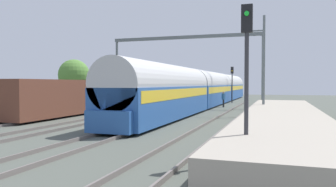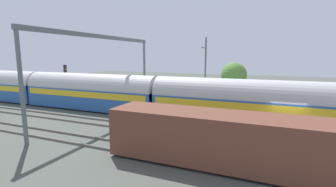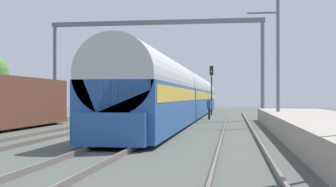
{
  "view_description": "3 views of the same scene",
  "coord_description": "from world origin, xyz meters",
  "px_view_note": "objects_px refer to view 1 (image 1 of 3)",
  "views": [
    {
      "loc": [
        9.87,
        -19.13,
        2.57
      ],
      "look_at": [
        2.11,
        4.03,
        1.83
      ],
      "focal_mm": 35.32,
      "sensor_mm": 36.0,
      "label": 1
    },
    {
      "loc": [
        -18.9,
        1.46,
        5.9
      ],
      "look_at": [
        -0.96,
        8.98,
        2.86
      ],
      "focal_mm": 25.78,
      "sensor_mm": 36.0,
      "label": 2
    },
    {
      "loc": [
        6.07,
        -19.39,
        1.77
      ],
      "look_at": [
        1.06,
        15.89,
        2.04
      ],
      "focal_mm": 48.75,
      "sensor_mm": 36.0,
      "label": 3
    }
  ],
  "objects_px": {
    "catenary_gantry": "(185,53)",
    "freight_car": "(66,97)",
    "passenger_train": "(210,89)",
    "railway_signal_near": "(247,62)",
    "person_crossing": "(223,98)",
    "railway_signal_far": "(232,80)"
  },
  "relations": [
    {
      "from": "catenary_gantry",
      "to": "freight_car",
      "type": "bearing_deg",
      "value": -116.36
    },
    {
      "from": "passenger_train",
      "to": "catenary_gantry",
      "type": "bearing_deg",
      "value": -121.8
    },
    {
      "from": "passenger_train",
      "to": "catenary_gantry",
      "type": "relative_size",
      "value": 2.88
    },
    {
      "from": "freight_car",
      "to": "railway_signal_near",
      "type": "bearing_deg",
      "value": -37.04
    },
    {
      "from": "railway_signal_near",
      "to": "catenary_gantry",
      "type": "bearing_deg",
      "value": 110.09
    },
    {
      "from": "freight_car",
      "to": "person_crossing",
      "type": "xyz_separation_m",
      "value": [
        10.58,
        13.21,
        -0.44
      ]
    },
    {
      "from": "freight_car",
      "to": "person_crossing",
      "type": "height_order",
      "value": "freight_car"
    },
    {
      "from": "railway_signal_near",
      "to": "catenary_gantry",
      "type": "height_order",
      "value": "catenary_gantry"
    },
    {
      "from": "passenger_train",
      "to": "railway_signal_near",
      "type": "height_order",
      "value": "railway_signal_near"
    },
    {
      "from": "passenger_train",
      "to": "railway_signal_near",
      "type": "xyz_separation_m",
      "value": [
        6.77,
        -27.7,
        1.3
      ]
    },
    {
      "from": "passenger_train",
      "to": "railway_signal_far",
      "type": "xyz_separation_m",
      "value": [
        1.92,
        5.5,
        1.11
      ]
    },
    {
      "from": "freight_car",
      "to": "catenary_gantry",
      "type": "relative_size",
      "value": 0.76
    },
    {
      "from": "catenary_gantry",
      "to": "railway_signal_near",
      "type": "bearing_deg",
      "value": -69.91
    },
    {
      "from": "freight_car",
      "to": "railway_signal_far",
      "type": "bearing_deg",
      "value": 64.46
    },
    {
      "from": "person_crossing",
      "to": "railway_signal_far",
      "type": "xyz_separation_m",
      "value": [
        -0.21,
        8.49,
        2.05
      ]
    },
    {
      "from": "freight_car",
      "to": "catenary_gantry",
      "type": "xyz_separation_m",
      "value": [
        6.34,
        12.8,
        4.47
      ]
    },
    {
      "from": "person_crossing",
      "to": "catenary_gantry",
      "type": "distance_m",
      "value": 6.5
    },
    {
      "from": "person_crossing",
      "to": "railway_signal_far",
      "type": "bearing_deg",
      "value": 22.08
    },
    {
      "from": "person_crossing",
      "to": "passenger_train",
      "type": "bearing_deg",
      "value": 56.07
    },
    {
      "from": "passenger_train",
      "to": "person_crossing",
      "type": "xyz_separation_m",
      "value": [
        2.13,
        -2.99,
        -0.94
      ]
    },
    {
      "from": "railway_signal_near",
      "to": "railway_signal_far",
      "type": "xyz_separation_m",
      "value": [
        -4.85,
        33.2,
        -0.2
      ]
    },
    {
      "from": "freight_car",
      "to": "railway_signal_near",
      "type": "height_order",
      "value": "railway_signal_near"
    }
  ]
}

